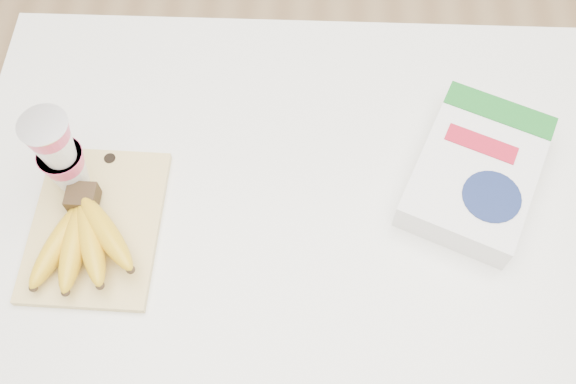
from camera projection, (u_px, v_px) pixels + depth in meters
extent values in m
plane|color=tan|center=(291.00, 325.00, 1.85)|extent=(4.00, 4.00, 0.00)
cube|color=white|center=(291.00, 273.00, 1.47)|extent=(1.12, 0.75, 0.84)
cube|color=#E7CD7E|center=(96.00, 225.00, 1.06)|extent=(0.22, 0.29, 0.01)
cube|color=#382816|center=(83.00, 198.00, 1.05)|extent=(0.05, 0.05, 0.03)
ellipsoid|color=gold|center=(59.00, 243.00, 1.02)|extent=(0.09, 0.17, 0.05)
sphere|color=#382816|center=(33.00, 288.00, 0.98)|extent=(0.01, 0.01, 0.01)
ellipsoid|color=gold|center=(74.00, 245.00, 1.01)|extent=(0.04, 0.17, 0.05)
sphere|color=#382816|center=(66.00, 292.00, 0.97)|extent=(0.01, 0.01, 0.01)
ellipsoid|color=gold|center=(91.00, 241.00, 1.00)|extent=(0.09, 0.17, 0.05)
sphere|color=#382816|center=(100.00, 286.00, 0.97)|extent=(0.01, 0.01, 0.01)
ellipsoid|color=gold|center=(106.00, 232.00, 1.01)|extent=(0.13, 0.16, 0.05)
sphere|color=#382816|center=(131.00, 270.00, 0.98)|extent=(0.01, 0.01, 0.01)
cylinder|color=silver|center=(42.00, 125.00, 0.93)|extent=(0.08, 0.08, 0.00)
cube|color=white|center=(476.00, 171.00, 1.08)|extent=(0.28, 0.33, 0.06)
cube|color=#176921|center=(500.00, 110.00, 1.10)|extent=(0.19, 0.12, 0.00)
cylinder|color=#14214C|center=(492.00, 197.00, 1.02)|extent=(0.12, 0.12, 0.00)
cube|color=#AD1328|center=(481.00, 144.00, 1.07)|extent=(0.12, 0.08, 0.00)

